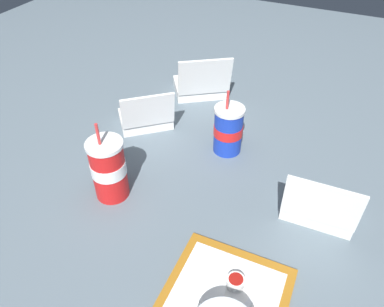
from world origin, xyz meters
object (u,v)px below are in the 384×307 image
clamshell_hotdog_back (320,204)px  soda_cup_center (109,169)px  ketchup_cup (236,282)px  plastic_fork (250,302)px  clamshell_sandwich_center (201,83)px  soda_cup_corner (228,130)px  clamshell_hotdog_right (146,115)px

clamshell_hotdog_back → soda_cup_center: 0.56m
ketchup_cup → plastic_fork: 0.05m
clamshell_sandwich_center → soda_cup_corner: 0.36m
clamshell_hotdog_right → clamshell_hotdog_back: size_ratio=1.25×
soda_cup_center → clamshell_sandwich_center: bearing=-179.9°
plastic_fork → soda_cup_center: soda_cup_center is taller
ketchup_cup → clamshell_hotdog_back: 0.32m
plastic_fork → clamshell_sandwich_center: bearing=-136.8°
clamshell_sandwich_center → soda_cup_center: bearing=0.1°
clamshell_hotdog_back → soda_cup_center: soda_cup_center is taller
ketchup_cup → clamshell_sandwich_center: bearing=-150.7°
plastic_fork → clamshell_hotdog_back: 0.33m
clamshell_hotdog_right → clamshell_sandwich_center: size_ratio=0.87×
clamshell_hotdog_right → soda_cup_corner: bearing=88.5°
clamshell_hotdog_right → soda_cup_center: bearing=14.3°
clamshell_hotdog_back → ketchup_cup: bearing=-22.8°
ketchup_cup → clamshell_hotdog_right: size_ratio=0.17×
soda_cup_center → soda_cup_corner: bearing=145.3°
ketchup_cup → clamshell_sandwich_center: (-0.73, -0.41, 0.02)m
plastic_fork → clamshell_sandwich_center: 0.88m
clamshell_sandwich_center → clamshell_hotdog_back: size_ratio=1.44×
clamshell_sandwich_center → clamshell_hotdog_right: bearing=-16.4°
plastic_fork → soda_cup_center: 0.48m
ketchup_cup → soda_cup_corner: (-0.45, -0.19, 0.05)m
ketchup_cup → clamshell_hotdog_right: bearing=-132.7°
soda_cup_center → soda_cup_corner: soda_cup_center is taller
plastic_fork → soda_cup_corner: bearing=-141.4°
clamshell_sandwich_center → clamshell_hotdog_back: bearing=50.5°
ketchup_cup → soda_cup_corner: size_ratio=0.18×
clamshell_sandwich_center → soda_cup_corner: (0.28, 0.22, 0.03)m
clamshell_sandwich_center → ketchup_cup: bearing=29.3°
clamshell_hotdog_right → clamshell_hotdog_back: (0.16, 0.61, 0.00)m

